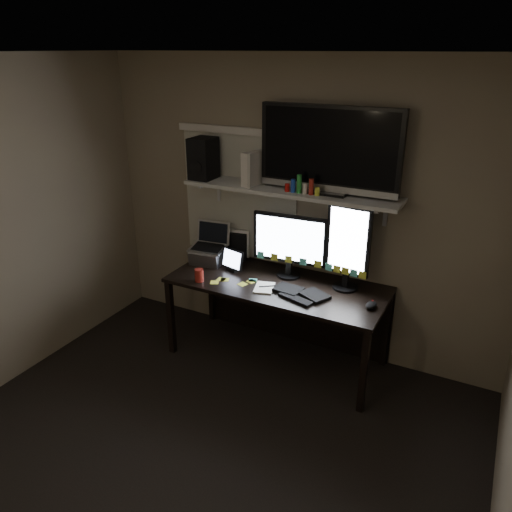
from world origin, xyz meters
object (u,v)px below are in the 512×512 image
Objects in this scene: laptop at (207,244)px; tv at (329,150)px; monitor_portrait at (348,247)px; desk at (283,296)px; keyboard at (301,293)px; mouse at (371,305)px; game_console at (254,168)px; speaker at (203,158)px; tablet at (233,260)px; cup at (199,275)px; monitor_landscape at (290,245)px.

laptop is 0.32× the size of tv.
tv reaches higher than monitor_portrait.
desk is 0.39m from keyboard.
game_console is (-1.11, 0.24, 0.87)m from mouse.
desk is 2.53× the size of monitor_portrait.
speaker is at bearing -165.09° from game_console.
laptop is (-0.28, 0.05, 0.08)m from tablet.
monitor_portrait is at bearing -16.04° from tv.
tablet is 0.83× the size of game_console.
tablet is 2.14× the size of cup.
laptop is (-0.76, -0.08, -0.10)m from monitor_landscape.
game_console reaches higher than mouse.
monitor_landscape reaches higher than desk.
mouse is at bearing 2.36° from game_console.
cup is (-0.84, -0.17, 0.04)m from keyboard.
keyboard is (0.26, -0.22, 0.19)m from desk.
monitor_landscape is 0.85m from mouse.
monitor_portrait is 0.51m from keyboard.
desk is 0.75m from monitor_portrait.
mouse is at bearing -34.04° from monitor_portrait.
monitor_portrait is (0.53, 0.04, 0.53)m from desk.
monitor_portrait is 1.27m from laptop.
keyboard is at bearing -171.25° from mouse.
game_console is at bearing -176.07° from tv.
game_console is at bearing 170.35° from keyboard.
desk is 5.17× the size of speaker.
laptop is at bearing -174.39° from keyboard.
tablet is 0.90m from speaker.
tv is at bearing 154.95° from mouse.
desk is at bearing 155.81° from keyboard.
laptop is at bearing -171.88° from monitor_portrait.
speaker reaches higher than desk.
laptop is (-1.26, -0.07, -0.18)m from monitor_portrait.
tv reaches higher than keyboard.
speaker is at bearing 118.45° from laptop.
speaker is (-1.60, 0.24, 0.90)m from mouse.
laptop is at bearing 179.24° from mouse.
cup reaches higher than mouse.
speaker is (-0.48, -0.00, 0.04)m from game_console.
tablet reaches higher than desk.
speaker is (-0.79, 0.06, 1.10)m from desk.
laptop is (-0.73, -0.03, 0.35)m from desk.
keyboard is at bearing -11.56° from game_console.
tv reaches higher than laptop.
laptop reaches higher than cup.
game_console is (0.14, 0.13, 0.79)m from tablet.
laptop is 0.83m from game_console.
tablet reaches higher than mouse.
monitor_portrait is at bearing 4.24° from desk.
keyboard is 1.60× the size of game_console.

